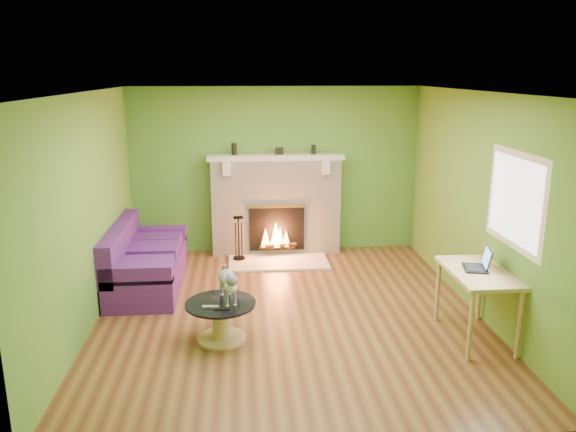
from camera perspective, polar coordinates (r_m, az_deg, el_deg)
name	(u,v)px	position (r m, az deg, el deg)	size (l,w,h in m)	color
floor	(288,312)	(6.87, 0.05, -9.73)	(5.00, 5.00, 0.00)	#5A2F19
ceiling	(289,92)	(6.27, 0.05, 12.49)	(5.00, 5.00, 0.00)	white
wall_back	(275,170)	(8.89, -1.32, 4.66)	(5.00, 5.00, 0.00)	#55842B
wall_front	(318,289)	(4.07, 3.06, -7.45)	(5.00, 5.00, 0.00)	#55842B
wall_left	(88,212)	(6.65, -19.65, 0.43)	(5.00, 5.00, 0.00)	#55842B
wall_right	(478,204)	(7.00, 18.73, 1.18)	(5.00, 5.00, 0.00)	#55842B
window_frame	(515,200)	(6.15, 22.10, 1.50)	(1.20, 1.20, 0.00)	silver
window_pane	(515,200)	(6.15, 22.04, 1.50)	(1.06, 1.06, 0.00)	white
fireplace	(276,206)	(8.81, -1.23, 1.07)	(2.10, 0.46, 1.58)	beige
hearth	(278,262)	(8.53, -0.98, -4.69)	(1.50, 0.75, 0.03)	beige
mantel	(276,157)	(8.65, -1.25, 5.99)	(2.10, 0.28, 0.08)	beige
sofa	(144,263)	(7.78, -14.42, -4.64)	(0.88, 1.89, 0.85)	#4C1A63
coffee_table	(221,318)	(6.16, -6.82, -10.28)	(0.76, 0.76, 0.43)	tan
desk	(478,279)	(6.31, 18.76, -6.09)	(0.61, 1.05, 0.78)	tan
cat	(228,283)	(6.06, -6.15, -6.81)	(0.23, 0.64, 0.40)	slate
remote_silver	(210,307)	(5.98, -7.88, -9.12)	(0.17, 0.04, 0.02)	gray
remote_black	(222,309)	(5.92, -6.74, -9.34)	(0.16, 0.04, 0.02)	black
laptop	(476,259)	(6.28, 18.57, -4.15)	(0.27, 0.31, 0.23)	black
fire_tools	(239,238)	(8.55, -5.03, -2.19)	(0.18, 0.18, 0.68)	black
mantel_vase_left	(234,149)	(8.64, -5.50, 6.80)	(0.08, 0.08, 0.18)	black
mantel_vase_right	(313,149)	(8.72, 2.61, 6.78)	(0.07, 0.07, 0.14)	black
mantel_box	(279,151)	(8.67, -0.89, 6.62)	(0.12, 0.08, 0.10)	black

